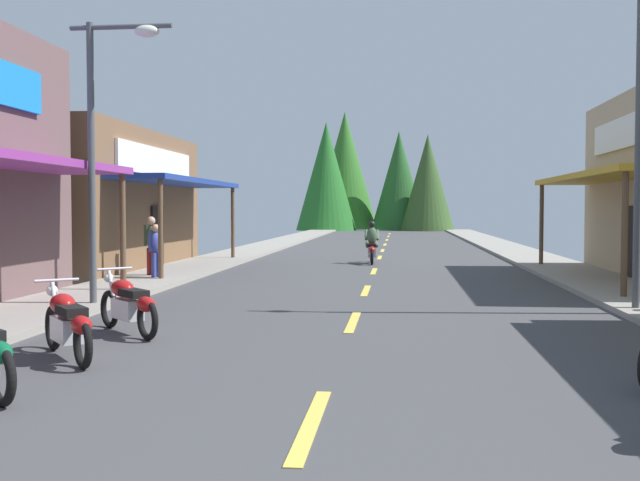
{
  "coord_description": "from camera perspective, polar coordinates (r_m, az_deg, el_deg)",
  "views": [
    {
      "loc": [
        0.82,
        0.99,
        2.01
      ],
      "look_at": [
        -1.87,
        25.97,
        0.94
      ],
      "focal_mm": 41.67,
      "sensor_mm": 36.0,
      "label": 1
    }
  ],
  "objects": [
    {
      "name": "sidewalk_left",
      "position": [
        27.56,
        -8.38,
        -1.64
      ],
      "size": [
        2.32,
        85.2,
        0.12
      ],
      "primitive_type": "cube",
      "color": "gray",
      "rests_on": "ground"
    },
    {
      "name": "pedestrian_by_shop",
      "position": [
        21.7,
        -12.84,
        -0.15
      ],
      "size": [
        0.51,
        0.4,
        1.79
      ],
      "rotation": [
        0.0,
        0.0,
        1.07
      ],
      "color": "maroon",
      "rests_on": "ground"
    },
    {
      "name": "storefront_left_far",
      "position": [
        26.93,
        -21.27,
        2.89
      ],
      "size": [
        10.55,
        10.17,
        4.58
      ],
      "color": "brown",
      "rests_on": "ground"
    },
    {
      "name": "streetlamp_left",
      "position": [
        15.54,
        -16.05,
        8.81
      ],
      "size": [
        2.08,
        0.3,
        5.71
      ],
      "color": "#474C51",
      "rests_on": "ground"
    },
    {
      "name": "pedestrian_browsing",
      "position": [
        20.92,
        -12.5,
        -0.61
      ],
      "size": [
        0.38,
        0.53,
        1.59
      ],
      "rotation": [
        0.0,
        0.0,
        5.9
      ],
      "color": "#333F8C",
      "rests_on": "ground"
    },
    {
      "name": "motorcycle_parked_left_4",
      "position": [
        12.31,
        -14.52,
        -4.73
      ],
      "size": [
        1.55,
        1.61,
        1.04
      ],
      "rotation": [
        0.0,
        0.0,
        2.34
      ],
      "color": "black",
      "rests_on": "ground"
    },
    {
      "name": "treeline_backdrop",
      "position": [
        71.75,
        3.44,
        4.99
      ],
      "size": [
        14.72,
        10.95,
        11.7
      ],
      "color": "#2E6923",
      "rests_on": "ground"
    },
    {
      "name": "ground",
      "position": [
        26.7,
        4.37,
        -1.98
      ],
      "size": [
        9.84,
        85.2,
        0.1
      ],
      "primitive_type": "cube",
      "color": "#424244"
    },
    {
      "name": "sidewalk_right",
      "position": [
        27.19,
        17.29,
        -1.78
      ],
      "size": [
        2.32,
        85.2,
        0.12
      ],
      "primitive_type": "cube",
      "color": "gray",
      "rests_on": "ground"
    },
    {
      "name": "motorcycle_parked_left_3",
      "position": [
        10.5,
        -18.83,
        -6.02
      ],
      "size": [
        1.44,
        1.72,
        1.04
      ],
      "rotation": [
        0.0,
        0.0,
        2.26
      ],
      "color": "black",
      "rests_on": "ground"
    },
    {
      "name": "centerline_dashes",
      "position": [
        30.28,
        4.58,
        -1.36
      ],
      "size": [
        0.16,
        60.99,
        0.01
      ],
      "color": "#E0C64C",
      "rests_on": "ground"
    },
    {
      "name": "streetlamp_right",
      "position": [
        15.45,
        22.25,
        10.43
      ],
      "size": [
        2.08,
        0.3,
        6.5
      ],
      "color": "#474C51",
      "rests_on": "ground"
    },
    {
      "name": "rider_cruising_lead",
      "position": [
        27.26,
        4.0,
        -0.41
      ],
      "size": [
        0.6,
        2.14,
        1.57
      ],
      "rotation": [
        0.0,
        0.0,
        1.62
      ],
      "color": "black",
      "rests_on": "ground"
    }
  ]
}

